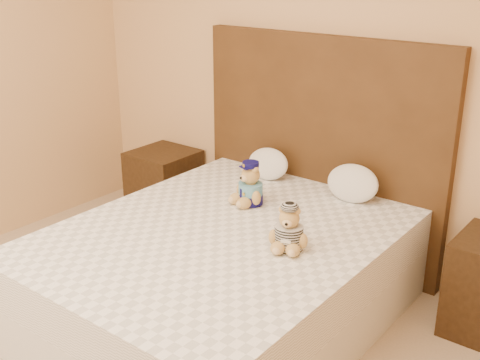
# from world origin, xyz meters

# --- Properties ---
(bed) EXTENTS (1.60, 2.00, 0.55)m
(bed) POSITION_xyz_m (0.00, 1.20, 0.28)
(bed) COLOR white
(bed) RESTS_ON ground
(headboard) EXTENTS (1.75, 0.08, 1.50)m
(headboard) POSITION_xyz_m (0.00, 2.21, 0.75)
(headboard) COLOR #4A2E16
(headboard) RESTS_ON ground
(nightstand_left) EXTENTS (0.45, 0.45, 0.55)m
(nightstand_left) POSITION_xyz_m (-1.25, 2.00, 0.28)
(nightstand_left) COLOR #352111
(nightstand_left) RESTS_ON ground
(teddy_police) EXTENTS (0.29, 0.28, 0.26)m
(teddy_police) POSITION_xyz_m (-0.11, 1.60, 0.68)
(teddy_police) COLOR #AE8943
(teddy_police) RESTS_ON bed
(teddy_prisoner) EXTENTS (0.27, 0.26, 0.24)m
(teddy_prisoner) POSITION_xyz_m (0.40, 1.24, 0.67)
(teddy_prisoner) COLOR #AE8943
(teddy_prisoner) RESTS_ON bed
(pillow_left) EXTENTS (0.31, 0.20, 0.22)m
(pillow_left) POSITION_xyz_m (-0.29, 2.03, 0.66)
(pillow_left) COLOR white
(pillow_left) RESTS_ON bed
(pillow_right) EXTENTS (0.34, 0.22, 0.24)m
(pillow_right) POSITION_xyz_m (0.34, 2.03, 0.67)
(pillow_right) COLOR white
(pillow_right) RESTS_ON bed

